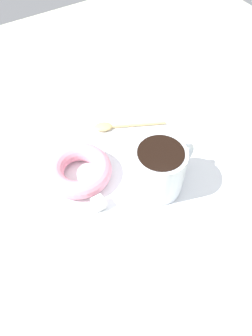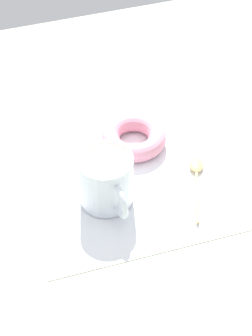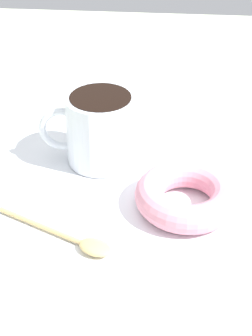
{
  "view_description": "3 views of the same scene",
  "coord_description": "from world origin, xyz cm",
  "px_view_note": "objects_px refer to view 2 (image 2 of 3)",
  "views": [
    {
      "loc": [
        -29.5,
        20.33,
        47.33
      ],
      "look_at": [
        -0.51,
        2.67,
        2.3
      ],
      "focal_mm": 35.0,
      "sensor_mm": 36.0,
      "label": 1
    },
    {
      "loc": [
        -19.55,
        -48.41,
        56.79
      ],
      "look_at": [
        -0.51,
        2.67,
        2.3
      ],
      "focal_mm": 50.0,
      "sensor_mm": 36.0,
      "label": 2
    },
    {
      "loc": [
        53.06,
        7.38,
        39.75
      ],
      "look_at": [
        -0.51,
        2.67,
        2.3
      ],
      "focal_mm": 60.0,
      "sensor_mm": 36.0,
      "label": 3
    }
  ],
  "objects_px": {
    "donut": "(134,137)",
    "spoon": "(197,174)",
    "coffee_cup": "(106,179)",
    "sugar_cube": "(95,149)"
  },
  "relations": [
    {
      "from": "donut",
      "to": "spoon",
      "type": "height_order",
      "value": "donut"
    },
    {
      "from": "sugar_cube",
      "to": "coffee_cup",
      "type": "bearing_deg",
      "value": -97.58
    },
    {
      "from": "sugar_cube",
      "to": "spoon",
      "type": "bearing_deg",
      "value": -38.06
    },
    {
      "from": "coffee_cup",
      "to": "sugar_cube",
      "type": "bearing_deg",
      "value": 82.42
    },
    {
      "from": "donut",
      "to": "sugar_cube",
      "type": "distance_m",
      "value": 0.07
    },
    {
      "from": "spoon",
      "to": "sugar_cube",
      "type": "distance_m",
      "value": 0.18
    },
    {
      "from": "coffee_cup",
      "to": "sugar_cube",
      "type": "relative_size",
      "value": 6.14
    },
    {
      "from": "coffee_cup",
      "to": "spoon",
      "type": "relative_size",
      "value": 0.88
    },
    {
      "from": "coffee_cup",
      "to": "donut",
      "type": "xyz_separation_m",
      "value": [
        0.09,
        0.11,
        -0.03
      ]
    },
    {
      "from": "sugar_cube",
      "to": "donut",
      "type": "bearing_deg",
      "value": -0.7
    }
  ]
}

